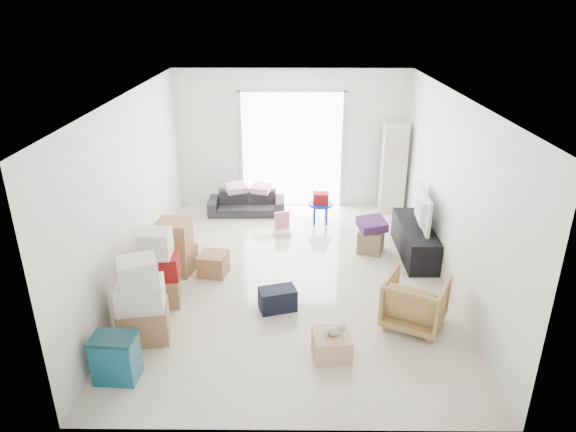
% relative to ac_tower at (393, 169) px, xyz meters
% --- Properties ---
extents(room_shell, '(4.98, 6.48, 3.18)m').
position_rel_ac_tower_xyz_m(room_shell, '(-1.95, -2.65, 0.48)').
color(room_shell, beige).
rests_on(room_shell, ground).
extents(sliding_door, '(2.10, 0.04, 2.33)m').
position_rel_ac_tower_xyz_m(sliding_door, '(-1.95, 0.33, 0.37)').
color(sliding_door, white).
rests_on(sliding_door, room_shell).
extents(ac_tower, '(0.45, 0.30, 1.75)m').
position_rel_ac_tower_xyz_m(ac_tower, '(0.00, 0.00, 0.00)').
color(ac_tower, silver).
rests_on(ac_tower, room_shell).
extents(tv_console, '(0.47, 1.55, 0.52)m').
position_rel_ac_tower_xyz_m(tv_console, '(0.05, -1.89, -0.62)').
color(tv_console, black).
rests_on(tv_console, room_shell).
extents(television, '(0.65, 1.04, 0.13)m').
position_rel_ac_tower_xyz_m(television, '(0.05, -1.89, -0.29)').
color(television, black).
rests_on(television, tv_console).
extents(sofa, '(1.48, 0.45, 0.58)m').
position_rel_ac_tower_xyz_m(sofa, '(-2.83, -0.15, -0.59)').
color(sofa, '#2B2A30').
rests_on(sofa, room_shell).
extents(pillow_left, '(0.52, 0.47, 0.13)m').
position_rel_ac_tower_xyz_m(pillow_left, '(-3.03, -0.12, -0.23)').
color(pillow_left, '#DA9FB6').
rests_on(pillow_left, sofa).
extents(pillow_right, '(0.45, 0.40, 0.13)m').
position_rel_ac_tower_xyz_m(pillow_right, '(-2.54, -0.14, -0.24)').
color(pillow_right, '#DA9FB6').
rests_on(pillow_right, sofa).
extents(armchair, '(0.95, 0.93, 0.74)m').
position_rel_ac_tower_xyz_m(armchair, '(-0.38, -3.86, -0.50)').
color(armchair, tan).
rests_on(armchair, room_shell).
extents(storage_bins, '(0.49, 0.36, 0.55)m').
position_rel_ac_tower_xyz_m(storage_bins, '(-3.85, -4.92, -0.60)').
color(storage_bins, '#13526A').
rests_on(storage_bins, room_shell).
extents(box_stack_a, '(0.67, 0.59, 1.08)m').
position_rel_ac_tower_xyz_m(box_stack_a, '(-3.75, -4.18, -0.39)').
color(box_stack_a, '#9A6345').
rests_on(box_stack_a, room_shell).
extents(box_stack_b, '(0.60, 0.60, 1.06)m').
position_rel_ac_tower_xyz_m(box_stack_b, '(-3.75, -3.34, -0.41)').
color(box_stack_b, '#9A6345').
rests_on(box_stack_b, room_shell).
extents(box_stack_c, '(0.65, 0.58, 0.83)m').
position_rel_ac_tower_xyz_m(box_stack_c, '(-3.72, -2.47, -0.47)').
color(box_stack_c, '#9A6345').
rests_on(box_stack_c, room_shell).
extents(loose_box, '(0.47, 0.47, 0.34)m').
position_rel_ac_tower_xyz_m(loose_box, '(-3.13, -2.56, -0.71)').
color(loose_box, '#9A6345').
rests_on(loose_box, room_shell).
extents(duffel_bag, '(0.55, 0.42, 0.31)m').
position_rel_ac_tower_xyz_m(duffel_bag, '(-2.13, -3.53, -0.72)').
color(duffel_bag, black).
rests_on(duffel_bag, room_shell).
extents(ottoman, '(0.49, 0.49, 0.38)m').
position_rel_ac_tower_xyz_m(ottoman, '(-0.64, -1.78, -0.68)').
color(ottoman, olive).
rests_on(ottoman, room_shell).
extents(blanket, '(0.50, 0.50, 0.14)m').
position_rel_ac_tower_xyz_m(blanket, '(-0.64, -1.78, -0.42)').
color(blanket, '#4A2257').
rests_on(blanket, ottoman).
extents(kids_table, '(0.46, 0.46, 0.59)m').
position_rel_ac_tower_xyz_m(kids_table, '(-1.42, -0.59, -0.46)').
color(kids_table, '#0C19C2').
rests_on(kids_table, room_shell).
extents(toy_walker, '(0.34, 0.31, 0.39)m').
position_rel_ac_tower_xyz_m(toy_walker, '(-2.12, -1.09, -0.77)').
color(toy_walker, silver).
rests_on(toy_walker, room_shell).
extents(wood_crate, '(0.47, 0.47, 0.29)m').
position_rel_ac_tower_xyz_m(wood_crate, '(-1.48, -4.50, -0.73)').
color(wood_crate, tan).
rests_on(wood_crate, room_shell).
extents(plush_bunny, '(0.25, 0.15, 0.13)m').
position_rel_ac_tower_xyz_m(plush_bunny, '(-1.45, -4.49, -0.53)').
color(plush_bunny, '#B2ADA8').
rests_on(plush_bunny, wood_crate).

